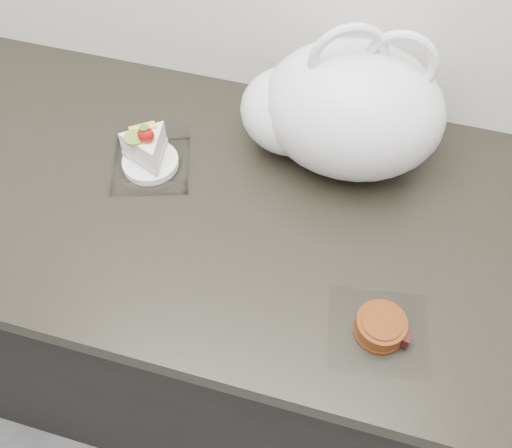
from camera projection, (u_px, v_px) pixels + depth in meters
counter at (222, 311)px, 1.39m from camera, size 2.04×0.64×0.90m
cake_tray at (149, 155)px, 1.04m from camera, size 0.18×0.18×0.11m
mooncake_wrap at (381, 328)px, 0.86m from camera, size 0.17×0.17×0.04m
plastic_bag at (340, 110)px, 0.99m from camera, size 0.40×0.31×0.29m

